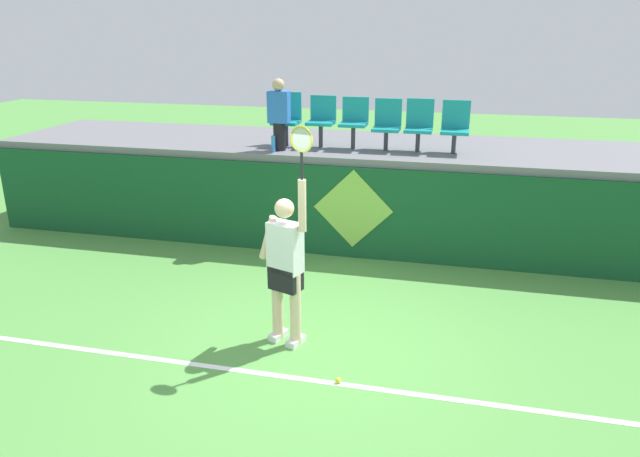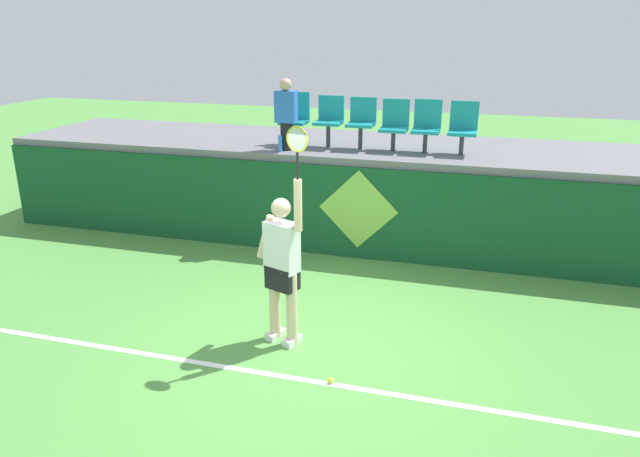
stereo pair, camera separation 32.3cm
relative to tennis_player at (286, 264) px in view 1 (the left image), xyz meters
The scene contains 15 objects.
ground_plane 1.07m from the tennis_player, 17.67° to the right, with size 40.00×40.00×0.00m, color #519342.
court_back_wall 2.96m from the tennis_player, 83.15° to the left, with size 13.12×0.20×1.49m, color #144C28.
spectator_platform 4.19m from the tennis_player, 85.15° to the left, with size 13.12×2.54×0.12m, color slate.
court_baseline_stripe 1.29m from the tennis_player, 64.37° to the right, with size 11.81×0.08×0.01m, color white.
tennis_player is the anchor object (origin of this frame).
tennis_ball 1.43m from the tennis_player, 42.99° to the right, with size 0.07×0.07×0.07m, color #D1E533.
water_bottle 3.37m from the tennis_player, 109.82° to the left, with size 0.07×0.07×0.26m, color #338CE5.
stadium_chair_0 4.03m from the tennis_player, 105.87° to the left, with size 0.44×0.42×0.88m.
stadium_chair_1 3.91m from the tennis_player, 97.00° to the left, with size 0.44×0.42×0.84m.
stadium_chair_2 3.88m from the tennis_player, 88.56° to the left, with size 0.44×0.42×0.83m.
stadium_chair_3 3.93m from the tennis_player, 80.28° to the left, with size 0.44×0.42×0.82m.
stadium_chair_4 4.04m from the tennis_player, 72.78° to the left, with size 0.44×0.42×0.83m.
stadium_chair_5 4.24m from the tennis_player, 65.14° to the left, with size 0.44×0.42×0.82m.
spectator_0 3.64m from the tennis_player, 108.01° to the left, with size 0.34×0.20×1.15m.
wall_signage_mount 3.00m from the tennis_player, 84.70° to the left, with size 1.27×0.01×1.46m.
Camera 1 is at (1.48, -5.90, 3.59)m, focal length 33.42 mm.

